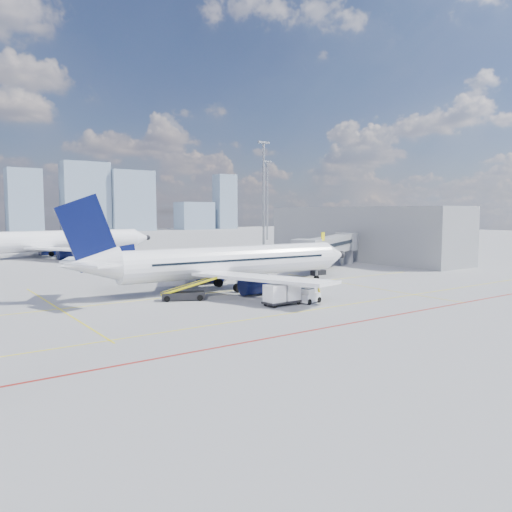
# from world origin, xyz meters

# --- Properties ---
(ground) EXTENTS (420.00, 420.00, 0.00)m
(ground) POSITION_xyz_m (0.00, 0.00, 0.00)
(ground) COLOR gray
(ground) RESTS_ON ground
(apron_markings) EXTENTS (90.00, 35.12, 0.01)m
(apron_markings) POSITION_xyz_m (-0.58, -3.91, 0.01)
(apron_markings) COLOR #D7CA0B
(apron_markings) RESTS_ON ground
(jet_bridge) EXTENTS (23.55, 15.78, 6.30)m
(jet_bridge) POSITION_xyz_m (23.51, 16.91, 3.74)
(jet_bridge) COLOR gray
(jet_bridge) RESTS_ON ground
(terminal_block) EXTENTS (10.00, 42.00, 10.00)m
(terminal_block) POSITION_xyz_m (39.95, 26.00, 5.00)
(terminal_block) COLOR gray
(terminal_block) RESTS_ON ground
(floodlight_mast_ne) EXTENTS (3.20, 0.61, 25.45)m
(floodlight_mast_ne) POSITION_xyz_m (38.00, 55.00, 13.59)
(floodlight_mast_ne) COLOR gray
(floodlight_mast_ne) RESTS_ON ground
(floodlight_mast_far) EXTENTS (3.20, 0.61, 25.45)m
(floodlight_mast_far) POSITION_xyz_m (65.00, 90.00, 13.59)
(floodlight_mast_far) COLOR gray
(floodlight_mast_far) RESTS_ON ground
(main_aircraft) EXTENTS (37.13, 32.33, 10.90)m
(main_aircraft) POSITION_xyz_m (-1.50, 8.94, 3.22)
(main_aircraft) COLOR white
(main_aircraft) RESTS_ON ground
(second_aircraft) EXTENTS (42.47, 36.98, 12.38)m
(second_aircraft) POSITION_xyz_m (-7.74, 64.20, 3.22)
(second_aircraft) COLOR white
(second_aircraft) RESTS_ON ground
(baggage_tug) EXTENTS (2.46, 1.78, 1.56)m
(baggage_tug) POSITION_xyz_m (1.13, -3.19, 0.75)
(baggage_tug) COLOR white
(baggage_tug) RESTS_ON ground
(cargo_dolly) EXTENTS (3.88, 1.84, 2.10)m
(cargo_dolly) POSITION_xyz_m (-1.73, -2.51, 1.15)
(cargo_dolly) COLOR black
(cargo_dolly) RESTS_ON ground
(belt_loader) EXTENTS (6.24, 3.78, 2.57)m
(belt_loader) POSITION_xyz_m (-8.19, 5.51, 0.66)
(belt_loader) COLOR black
(belt_loader) RESTS_ON ground
(ramp_worker) EXTENTS (0.58, 0.69, 1.62)m
(ramp_worker) POSITION_xyz_m (2.65, -3.02, 0.81)
(ramp_worker) COLOR yellow
(ramp_worker) RESTS_ON ground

